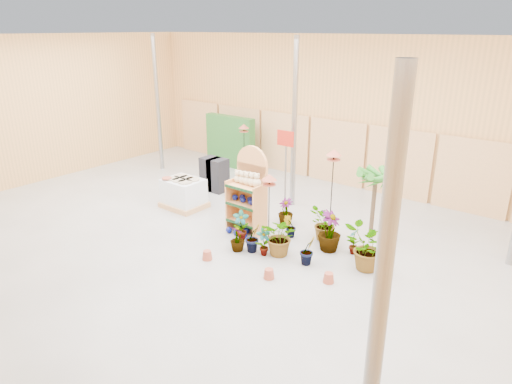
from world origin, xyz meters
TOP-DOWN VIEW (x-y plane):
  - room at (0.00, 0.91)m, footprint 15.20×12.10m
  - display_shelf at (0.15, 1.45)m, footprint 0.88×0.55m
  - teddy_bears at (0.18, 1.35)m, footprint 0.78×0.21m
  - gazing_balls_shelf at (0.15, 1.33)m, footprint 0.77×0.26m
  - gazing_balls_floor at (0.11, 1.08)m, footprint 0.63×0.39m
  - pallet_stack at (-2.21, 1.48)m, footprint 1.13×0.94m
  - charcoal_planters at (-2.51, 3.02)m, footprint 0.80×0.50m
  - trellis_stock at (-3.80, 5.20)m, footprint 2.00×0.30m
  - offer_sign at (0.10, 2.98)m, footprint 0.50×0.08m
  - bird_table_front at (0.86, 1.28)m, footprint 0.34×0.34m
  - bird_table_right at (1.91, 2.24)m, footprint 0.34×0.34m
  - bird_table_back at (-2.71, 4.66)m, footprint 0.34×0.34m
  - palm at (2.66, 2.88)m, footprint 0.70×0.70m
  - potted_plant_0 at (0.35, 0.88)m, footprint 0.45×0.44m
  - potted_plant_1 at (0.93, 0.61)m, footprint 0.34×0.40m
  - potted_plant_2 at (1.50, 0.85)m, footprint 0.90×0.82m
  - potted_plant_3 at (2.22, 1.69)m, footprint 0.54×0.54m
  - potted_plant_4 at (2.71, 1.89)m, footprint 0.26×0.35m
  - potted_plant_5 at (1.15, 1.70)m, footprint 0.37×0.38m
  - potted_plant_6 at (1.88, 2.06)m, footprint 0.75×0.82m
  - potted_plant_7 at (0.64, 0.41)m, footprint 0.36×0.36m
  - potted_plant_8 at (1.23, 0.60)m, footprint 0.35×0.40m
  - potted_plant_9 at (2.18, 0.87)m, footprint 0.36×0.41m
  - potted_plant_10 at (3.25, 1.38)m, footprint 1.07×1.12m
  - potted_plant_11 at (0.62, 2.29)m, footprint 0.41×0.41m

SIDE VIEW (x-z plane):
  - gazing_balls_floor at x=0.11m, z-range 0.00..0.15m
  - potted_plant_5 at x=1.15m, z-range 0.00..0.53m
  - potted_plant_7 at x=0.64m, z-range 0.00..0.58m
  - potted_plant_4 at x=2.71m, z-range 0.00..0.61m
  - potted_plant_8 at x=1.23m, z-range 0.00..0.63m
  - potted_plant_9 at x=2.18m, z-range 0.00..0.63m
  - potted_plant_11 at x=0.62m, z-range 0.00..0.67m
  - potted_plant_1 at x=0.93m, z-range 0.00..0.67m
  - potted_plant_0 at x=0.35m, z-range 0.00..0.72m
  - potted_plant_6 at x=1.88m, z-range 0.00..0.80m
  - pallet_stack at x=-2.21m, z-range -0.01..0.82m
  - potted_plant_2 at x=1.50m, z-range 0.00..0.88m
  - potted_plant_3 at x=2.22m, z-range 0.00..0.92m
  - potted_plant_10 at x=3.25m, z-range 0.00..0.97m
  - charcoal_planters at x=-2.51m, z-range 0.00..1.00m
  - gazing_balls_shelf at x=0.15m, z-range 0.75..0.90m
  - trellis_stock at x=-3.80m, z-range 0.00..1.80m
  - display_shelf at x=0.15m, z-range -0.09..2.01m
  - teddy_bears at x=0.18m, z-range 1.16..1.50m
  - bird_table_front at x=0.86m, z-range 0.68..2.29m
  - palm at x=2.66m, z-range 0.63..2.41m
  - offer_sign at x=0.10m, z-range 0.47..2.67m
  - bird_table_back at x=-2.71m, z-range 0.74..2.49m
  - bird_table_right at x=1.91m, z-range 0.93..3.08m
  - room at x=0.00m, z-range -0.14..4.56m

